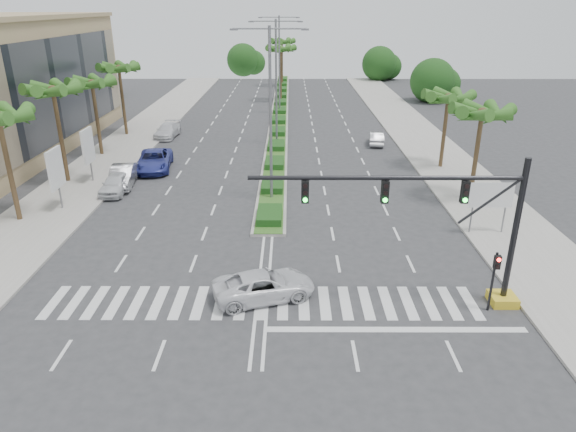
% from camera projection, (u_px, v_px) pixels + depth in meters
% --- Properties ---
extents(ground, '(160.00, 160.00, 0.00)m').
position_uv_depth(ground, '(262.00, 303.00, 24.60)').
color(ground, '#333335').
rests_on(ground, ground).
extents(footpath_right, '(6.00, 120.00, 0.15)m').
position_uv_depth(footpath_right, '(455.00, 174.00, 43.01)').
color(footpath_right, gray).
rests_on(footpath_right, ground).
extents(footpath_left, '(6.00, 120.00, 0.15)m').
position_uv_depth(footpath_left, '(93.00, 174.00, 43.10)').
color(footpath_left, gray).
rests_on(footpath_left, ground).
extents(median, '(2.20, 75.00, 0.20)m').
position_uv_depth(median, '(279.00, 114.00, 66.15)').
color(median, gray).
rests_on(median, ground).
extents(median_grass, '(1.80, 75.00, 0.04)m').
position_uv_depth(median_grass, '(279.00, 114.00, 66.10)').
color(median_grass, '#2B581E').
rests_on(median_grass, median).
extents(signal_gantry, '(12.60, 1.20, 7.20)m').
position_uv_depth(signal_gantry, '(465.00, 238.00, 23.25)').
color(signal_gantry, gold).
rests_on(signal_gantry, ground).
extents(pedestrian_signal, '(0.28, 0.36, 3.00)m').
position_uv_depth(pedestrian_signal, '(495.00, 272.00, 23.16)').
color(pedestrian_signal, black).
rests_on(pedestrian_signal, ground).
extents(direction_sign, '(2.70, 0.11, 3.40)m').
position_uv_depth(direction_sign, '(491.00, 197.00, 31.01)').
color(direction_sign, slate).
rests_on(direction_sign, ground).
extents(billboard_near, '(0.18, 2.10, 4.35)m').
position_uv_depth(billboard_near, '(56.00, 169.00, 34.60)').
color(billboard_near, slate).
rests_on(billboard_near, ground).
extents(billboard_far, '(0.18, 2.10, 4.35)m').
position_uv_depth(billboard_far, '(88.00, 146.00, 40.15)').
color(billboard_far, slate).
rests_on(billboard_far, ground).
extents(palm_left_mid, '(4.57, 4.68, 7.95)m').
position_uv_depth(palm_left_mid, '(53.00, 93.00, 38.58)').
color(palm_left_mid, brown).
rests_on(palm_left_mid, ground).
extents(palm_left_far, '(4.57, 4.68, 7.35)m').
position_uv_depth(palm_left_far, '(92.00, 85.00, 46.19)').
color(palm_left_far, brown).
rests_on(palm_left_far, ground).
extents(palm_left_end, '(4.57, 4.68, 7.75)m').
position_uv_depth(palm_left_end, '(119.00, 70.00, 53.44)').
color(palm_left_end, brown).
rests_on(palm_left_end, ground).
extents(palm_right_near, '(4.57, 4.68, 7.05)m').
position_uv_depth(palm_right_near, '(482.00, 115.00, 35.12)').
color(palm_right_near, brown).
rests_on(palm_right_near, ground).
extents(palm_right_far, '(4.57, 4.68, 6.75)m').
position_uv_depth(palm_right_far, '(448.00, 100.00, 42.63)').
color(palm_right_far, brown).
rests_on(palm_right_far, ground).
extents(palm_median_a, '(4.57, 4.68, 8.05)m').
position_uv_depth(palm_median_a, '(280.00, 51.00, 72.69)').
color(palm_median_a, brown).
rests_on(palm_median_a, ground).
extents(palm_median_b, '(4.57, 4.68, 8.05)m').
position_uv_depth(palm_median_b, '(282.00, 43.00, 86.55)').
color(palm_median_b, brown).
rests_on(palm_median_b, ground).
extents(streetlight_near, '(5.10, 0.25, 12.00)m').
position_uv_depth(streetlight_near, '(270.00, 106.00, 34.94)').
color(streetlight_near, slate).
rests_on(streetlight_near, ground).
extents(streetlight_mid, '(5.10, 0.25, 12.00)m').
position_uv_depth(streetlight_mid, '(276.00, 76.00, 49.72)').
color(streetlight_mid, slate).
rests_on(streetlight_mid, ground).
extents(streetlight_far, '(5.10, 0.25, 12.00)m').
position_uv_depth(streetlight_far, '(279.00, 60.00, 64.51)').
color(streetlight_far, slate).
rests_on(streetlight_far, ground).
extents(car_parked_a, '(1.78, 4.31, 1.46)m').
position_uv_depth(car_parked_a, '(116.00, 184.00, 38.69)').
color(car_parked_a, silver).
rests_on(car_parked_a, ground).
extents(car_parked_b, '(2.20, 4.99, 1.59)m').
position_uv_depth(car_parked_b, '(123.00, 176.00, 40.19)').
color(car_parked_b, '#9E9DA2').
rests_on(car_parked_b, ground).
extents(car_parked_c, '(3.41, 6.23, 1.65)m').
position_uv_depth(car_parked_c, '(154.00, 160.00, 44.10)').
color(car_parked_c, '#303893').
rests_on(car_parked_c, ground).
extents(car_parked_d, '(2.35, 5.10, 1.44)m').
position_uv_depth(car_parked_d, '(167.00, 131.00, 54.96)').
color(car_parked_d, silver).
rests_on(car_parked_d, ground).
extents(car_crossing, '(5.40, 3.67, 1.37)m').
position_uv_depth(car_crossing, '(264.00, 285.00, 24.76)').
color(car_crossing, white).
rests_on(car_crossing, ground).
extents(car_right, '(1.88, 4.13, 1.31)m').
position_uv_depth(car_right, '(376.00, 138.00, 52.13)').
color(car_right, '#B7B7BC').
rests_on(car_right, ground).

